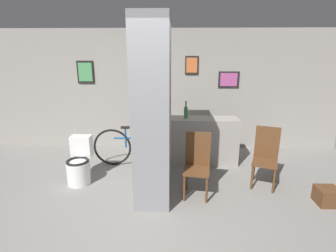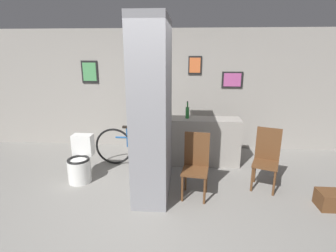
# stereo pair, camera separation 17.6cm
# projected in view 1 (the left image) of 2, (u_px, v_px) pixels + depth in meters

# --- Properties ---
(ground_plane) EXTENTS (14.00, 14.00, 0.00)m
(ground_plane) POSITION_uv_depth(u_px,v_px,m) (148.00, 212.00, 3.62)
(ground_plane) COLOR gray
(wall_back) EXTENTS (8.00, 0.09, 2.60)m
(wall_back) POSITION_uv_depth(u_px,v_px,m) (159.00, 90.00, 5.78)
(wall_back) COLOR gray
(wall_back) RESTS_ON ground_plane
(pillar_center) EXTENTS (0.53, 1.23, 2.60)m
(pillar_center) POSITION_uv_depth(u_px,v_px,m) (154.00, 111.00, 3.84)
(pillar_center) COLOR gray
(pillar_center) RESTS_ON ground_plane
(counter_shelf) EXTENTS (1.48, 0.44, 0.91)m
(counter_shelf) POSITION_uv_depth(u_px,v_px,m) (199.00, 141.00, 5.11)
(counter_shelf) COLOR gray
(counter_shelf) RESTS_ON ground_plane
(toilet) EXTENTS (0.38, 0.54, 0.76)m
(toilet) POSITION_uv_depth(u_px,v_px,m) (79.00, 164.00, 4.39)
(toilet) COLOR white
(toilet) RESTS_ON ground_plane
(chair_near_pillar) EXTENTS (0.43, 0.43, 0.97)m
(chair_near_pillar) POSITION_uv_depth(u_px,v_px,m) (197.00, 163.00, 3.95)
(chair_near_pillar) COLOR brown
(chair_near_pillar) RESTS_ON ground_plane
(chair_by_doorway) EXTENTS (0.49, 0.49, 0.97)m
(chair_by_doorway) POSITION_uv_depth(u_px,v_px,m) (266.00, 155.00, 4.23)
(chair_by_doorway) COLOR brown
(chair_by_doorway) RESTS_ON ground_plane
(bicycle) EXTENTS (1.79, 0.42, 0.78)m
(bicycle) POSITION_uv_depth(u_px,v_px,m) (140.00, 147.00, 5.00)
(bicycle) COLOR black
(bicycle) RESTS_ON ground_plane
(bottle_tall) EXTENTS (0.07, 0.07, 0.33)m
(bottle_tall) POSITION_uv_depth(u_px,v_px,m) (186.00, 112.00, 4.97)
(bottle_tall) COLOR #267233
(bottle_tall) RESTS_ON counter_shelf
(floor_crate) EXTENTS (0.30, 0.30, 0.24)m
(floor_crate) POSITION_uv_depth(u_px,v_px,m) (327.00, 196.00, 3.79)
(floor_crate) COLOR brown
(floor_crate) RESTS_ON ground_plane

